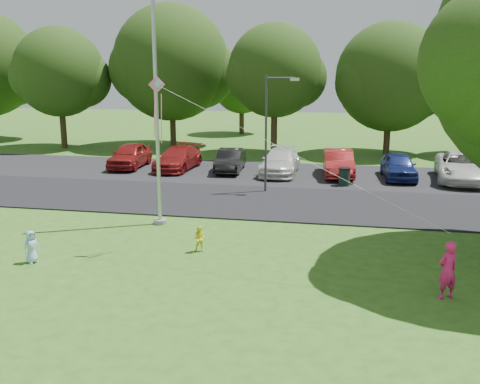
% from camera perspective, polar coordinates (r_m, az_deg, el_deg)
% --- Properties ---
extents(ground, '(120.00, 120.00, 0.00)m').
position_cam_1_polar(ground, '(14.98, -2.13, -9.41)').
color(ground, '#2E6019').
rests_on(ground, ground).
extents(park_road, '(60.00, 6.00, 0.06)m').
position_cam_1_polar(park_road, '(23.40, 2.92, -1.08)').
color(park_road, black).
rests_on(park_road, ground).
extents(parking_strip, '(42.00, 7.00, 0.06)m').
position_cam_1_polar(parking_strip, '(29.70, 4.74, 1.91)').
color(parking_strip, black).
rests_on(parking_strip, ground).
extents(flagpole, '(0.50, 0.50, 10.00)m').
position_cam_1_polar(flagpole, '(19.72, -8.89, 8.35)').
color(flagpole, '#B7BABF').
rests_on(flagpole, ground).
extents(street_lamp, '(1.54, 0.24, 5.46)m').
position_cam_1_polar(street_lamp, '(24.85, 3.30, 7.35)').
color(street_lamp, '#3F3F44').
rests_on(street_lamp, ground).
extents(trash_can, '(0.60, 0.60, 0.94)m').
position_cam_1_polar(trash_can, '(26.98, 11.06, 1.55)').
color(trash_can, black).
rests_on(trash_can, ground).
extents(tree_row, '(64.35, 11.94, 10.88)m').
position_cam_1_polar(tree_row, '(37.74, 8.91, 12.82)').
color(tree_row, '#332316').
rests_on(tree_row, ground).
extents(horizon_trees, '(77.46, 7.20, 7.02)m').
position_cam_1_polar(horizon_trees, '(47.38, 12.41, 10.97)').
color(horizon_trees, '#332316').
rests_on(horizon_trees, ground).
extents(parked_cars, '(20.77, 5.57, 1.49)m').
position_cam_1_polar(parked_cars, '(29.42, 6.70, 3.20)').
color(parked_cars, maroon).
rests_on(parked_cars, ground).
extents(woman, '(0.66, 0.59, 1.52)m').
position_cam_1_polar(woman, '(14.58, 21.26, -7.77)').
color(woman, '#E71E6E').
rests_on(woman, ground).
extents(child_yellow, '(0.46, 0.38, 0.86)m').
position_cam_1_polar(child_yellow, '(17.09, -4.27, -5.02)').
color(child_yellow, '#FFFD28').
rests_on(child_yellow, ground).
extents(child_blue, '(0.52, 0.58, 1.00)m').
position_cam_1_polar(child_blue, '(17.28, -21.37, -5.47)').
color(child_blue, '#9CC9F0').
rests_on(child_blue, ground).
extents(kite, '(8.60, 2.43, 3.78)m').
position_cam_1_polar(kite, '(16.45, -7.69, 9.21)').
color(kite, pink).
rests_on(kite, ground).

